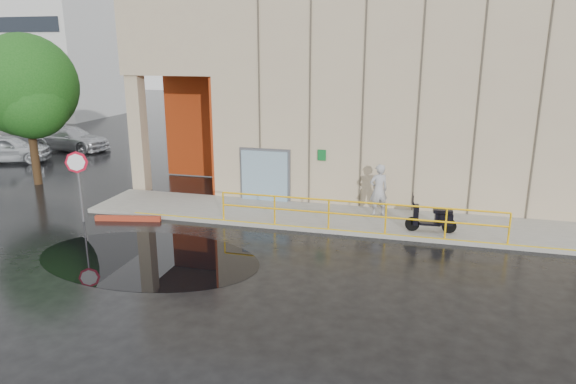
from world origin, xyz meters
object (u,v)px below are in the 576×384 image
at_px(person, 379,190).
at_px(stop_sign, 78,171).
at_px(tree_near, 27,90).
at_px(red_curb, 128,218).
at_px(car_c, 70,139).
at_px(scooter, 432,211).
at_px(car_a, 7,149).

bearing_deg(person, stop_sign, -12.48).
bearing_deg(stop_sign, tree_near, 140.14).
height_order(stop_sign, tree_near, tree_near).
distance_m(stop_sign, red_curb, 2.41).
bearing_deg(red_curb, stop_sign, -161.48).
bearing_deg(car_c, stop_sign, -139.45).
bearing_deg(car_c, person, -111.80).
bearing_deg(scooter, car_a, 160.67).
bearing_deg(person, scooter, 115.16).
bearing_deg(person, red_curb, -12.87).
height_order(scooter, tree_near, tree_near).
xyz_separation_m(stop_sign, car_c, (-9.27, 11.79, -1.17)).
distance_m(person, scooter, 2.34).
bearing_deg(tree_near, stop_sign, -38.01).
relative_size(scooter, car_a, 0.38).
xyz_separation_m(scooter, red_curb, (-10.66, -1.13, -0.80)).
xyz_separation_m(person, car_c, (-19.56, 8.78, -0.39)).
bearing_deg(tree_near, scooter, -8.06).
bearing_deg(stop_sign, car_c, 126.34).
height_order(red_curb, car_a, car_a).
xyz_separation_m(scooter, tree_near, (-17.42, 2.47, 3.42)).
height_order(scooter, car_c, car_c).
bearing_deg(car_a, stop_sign, -150.32).
relative_size(scooter, red_curb, 0.70).
distance_m(scooter, tree_near, 17.92).
height_order(person, red_curb, person).
xyz_separation_m(scooter, car_a, (-22.52, 6.22, -0.12)).
xyz_separation_m(person, tree_near, (-15.54, 1.09, 3.20)).
relative_size(person, red_curb, 0.80).
xyz_separation_m(scooter, stop_sign, (-12.17, -1.64, 1.00)).
bearing_deg(person, tree_near, -32.80).
height_order(car_a, car_c, car_a).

